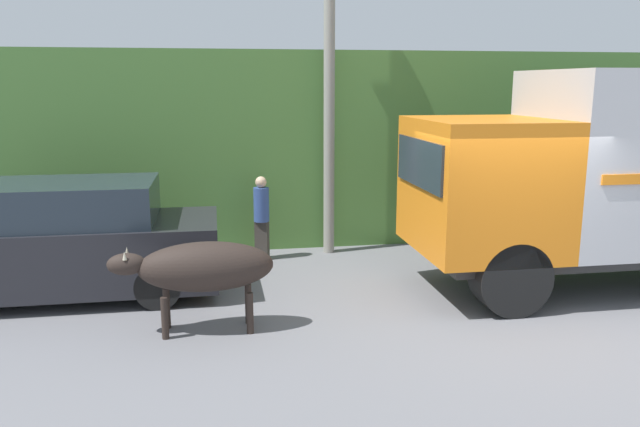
% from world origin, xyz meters
% --- Properties ---
extents(ground_plane, '(60.00, 60.00, 0.00)m').
position_xyz_m(ground_plane, '(0.00, 0.00, 0.00)').
color(ground_plane, slate).
extents(hillside_embankment, '(32.00, 6.40, 3.81)m').
position_xyz_m(hillside_embankment, '(0.00, 7.31, 1.91)').
color(hillside_embankment, '#4C7A38').
rests_on(hillside_embankment, ground_plane).
extents(cargo_truck, '(6.51, 2.30, 3.39)m').
position_xyz_m(cargo_truck, '(2.36, 0.95, 1.86)').
color(cargo_truck, '#2D2D2D').
rests_on(cargo_truck, ground_plane).
extents(brown_cow, '(2.10, 0.65, 1.20)m').
position_xyz_m(brown_cow, '(-4.22, 0.15, 0.87)').
color(brown_cow, '#2D231E').
rests_on(brown_cow, ground_plane).
extents(parked_suv, '(4.58, 1.83, 1.76)m').
position_xyz_m(parked_suv, '(-6.28, 1.90, 0.84)').
color(parked_suv, '#232328').
rests_on(parked_suv, ground_plane).
extents(pedestrian_on_hill, '(0.37, 0.37, 1.55)m').
position_xyz_m(pedestrian_on_hill, '(-3.20, 3.47, 0.86)').
color(pedestrian_on_hill, '#38332D').
rests_on(pedestrian_on_hill, ground_plane).
extents(utility_pole, '(0.90, 0.20, 6.20)m').
position_xyz_m(utility_pole, '(-1.90, 3.74, 3.23)').
color(utility_pole, gray).
rests_on(utility_pole, ground_plane).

